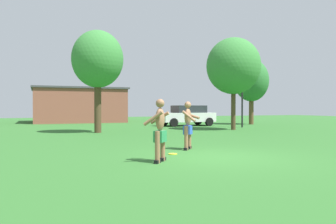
{
  "coord_description": "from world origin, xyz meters",
  "views": [
    {
      "loc": [
        -4.87,
        -8.4,
        1.45
      ],
      "look_at": [
        -0.96,
        1.48,
        1.29
      ],
      "focal_mm": 35.5,
      "sensor_mm": 36.0,
      "label": 1
    }
  ],
  "objects_px": {
    "player_near": "(188,124)",
    "player_in_green": "(160,129)",
    "lamp_post": "(242,82)",
    "tree_right_field": "(251,81)",
    "tree_behind_players": "(233,66)",
    "frisbee": "(173,154)",
    "tree_left_field": "(98,60)",
    "car_white_near_post": "(187,115)"
  },
  "relations": [
    {
      "from": "tree_right_field",
      "to": "tree_behind_players",
      "type": "relative_size",
      "value": 0.93
    },
    {
      "from": "lamp_post",
      "to": "tree_right_field",
      "type": "height_order",
      "value": "tree_right_field"
    },
    {
      "from": "frisbee",
      "to": "tree_behind_players",
      "type": "relative_size",
      "value": 0.05
    },
    {
      "from": "tree_left_field",
      "to": "tree_behind_players",
      "type": "xyz_separation_m",
      "value": [
        8.48,
        -0.74,
        -0.06
      ]
    },
    {
      "from": "tree_right_field",
      "to": "player_near",
      "type": "bearing_deg",
      "value": -132.48
    },
    {
      "from": "player_in_green",
      "to": "car_white_near_post",
      "type": "relative_size",
      "value": 0.38
    },
    {
      "from": "player_near",
      "to": "tree_behind_players",
      "type": "bearing_deg",
      "value": 48.93
    },
    {
      "from": "player_near",
      "to": "car_white_near_post",
      "type": "height_order",
      "value": "player_near"
    },
    {
      "from": "player_near",
      "to": "frisbee",
      "type": "xyz_separation_m",
      "value": [
        -0.93,
        -0.88,
        -0.85
      ]
    },
    {
      "from": "frisbee",
      "to": "tree_left_field",
      "type": "height_order",
      "value": "tree_left_field"
    },
    {
      "from": "car_white_near_post",
      "to": "frisbee",
      "type": "bearing_deg",
      "value": -116.48
    },
    {
      "from": "frisbee",
      "to": "lamp_post",
      "type": "relative_size",
      "value": 0.05
    },
    {
      "from": "frisbee",
      "to": "player_near",
      "type": "bearing_deg",
      "value": 43.57
    },
    {
      "from": "lamp_post",
      "to": "tree_right_field",
      "type": "relative_size",
      "value": 0.95
    },
    {
      "from": "car_white_near_post",
      "to": "player_near",
      "type": "bearing_deg",
      "value": -114.76
    },
    {
      "from": "car_white_near_post",
      "to": "lamp_post",
      "type": "xyz_separation_m",
      "value": [
        2.82,
        -3.3,
        2.41
      ]
    },
    {
      "from": "player_near",
      "to": "tree_right_field",
      "type": "relative_size",
      "value": 0.3
    },
    {
      "from": "player_near",
      "to": "lamp_post",
      "type": "relative_size",
      "value": 0.32
    },
    {
      "from": "car_white_near_post",
      "to": "tree_behind_players",
      "type": "height_order",
      "value": "tree_behind_players"
    },
    {
      "from": "frisbee",
      "to": "tree_behind_players",
      "type": "distance_m",
      "value": 12.44
    },
    {
      "from": "car_white_near_post",
      "to": "tree_right_field",
      "type": "height_order",
      "value": "tree_right_field"
    },
    {
      "from": "lamp_post",
      "to": "tree_left_field",
      "type": "xyz_separation_m",
      "value": [
        -10.49,
        -1.22,
        0.89
      ]
    },
    {
      "from": "tree_right_field",
      "to": "tree_left_field",
      "type": "bearing_deg",
      "value": -161.9
    },
    {
      "from": "player_near",
      "to": "tree_right_field",
      "type": "distance_m",
      "value": 17.95
    },
    {
      "from": "frisbee",
      "to": "lamp_post",
      "type": "distance_m",
      "value": 14.91
    },
    {
      "from": "lamp_post",
      "to": "tree_behind_players",
      "type": "bearing_deg",
      "value": -135.6
    },
    {
      "from": "car_white_near_post",
      "to": "lamp_post",
      "type": "bearing_deg",
      "value": -49.51
    },
    {
      "from": "player_near",
      "to": "tree_left_field",
      "type": "bearing_deg",
      "value": 100.46
    },
    {
      "from": "tree_right_field",
      "to": "tree_behind_players",
      "type": "xyz_separation_m",
      "value": [
        -5.09,
        -5.17,
        0.4
      ]
    },
    {
      "from": "tree_behind_players",
      "to": "player_in_green",
      "type": "bearing_deg",
      "value": -130.99
    },
    {
      "from": "player_near",
      "to": "player_in_green",
      "type": "distance_m",
      "value": 2.75
    },
    {
      "from": "player_near",
      "to": "car_white_near_post",
      "type": "xyz_separation_m",
      "value": [
        6.07,
        13.17,
        -0.04
      ]
    },
    {
      "from": "player_in_green",
      "to": "lamp_post",
      "type": "xyz_separation_m",
      "value": [
        10.68,
        11.95,
        2.35
      ]
    },
    {
      "from": "lamp_post",
      "to": "frisbee",
      "type": "bearing_deg",
      "value": -132.41
    },
    {
      "from": "frisbee",
      "to": "lamp_post",
      "type": "bearing_deg",
      "value": 47.59
    },
    {
      "from": "tree_right_field",
      "to": "player_in_green",
      "type": "bearing_deg",
      "value": -132.24
    },
    {
      "from": "player_near",
      "to": "tree_behind_players",
      "type": "relative_size",
      "value": 0.28
    },
    {
      "from": "tree_behind_players",
      "to": "lamp_post",
      "type": "bearing_deg",
      "value": 44.4
    },
    {
      "from": "tree_right_field",
      "to": "tree_behind_players",
      "type": "height_order",
      "value": "tree_behind_players"
    },
    {
      "from": "car_white_near_post",
      "to": "tree_right_field",
      "type": "distance_m",
      "value": 6.55
    },
    {
      "from": "player_near",
      "to": "player_in_green",
      "type": "bearing_deg",
      "value": -130.7
    },
    {
      "from": "player_in_green",
      "to": "car_white_near_post",
      "type": "xyz_separation_m",
      "value": [
        7.86,
        15.25,
        -0.06
      ]
    }
  ]
}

